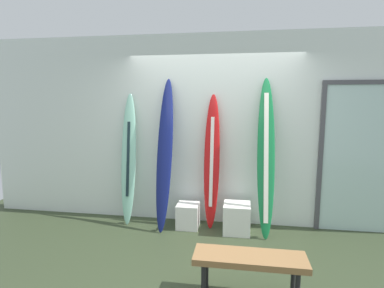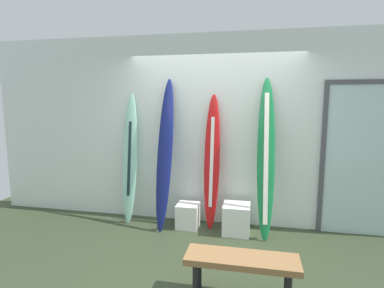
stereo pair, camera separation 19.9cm
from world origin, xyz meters
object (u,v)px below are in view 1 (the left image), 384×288
(surfboard_crimson, at_px, (212,163))
(glass_door, at_px, (363,156))
(surfboard_emerald, at_px, (266,158))
(display_block_center, at_px, (237,218))
(surfboard_seafoam, at_px, (129,160))
(display_block_left, at_px, (188,216))
(surfboard_navy, at_px, (165,155))
(bench, at_px, (250,261))

(surfboard_crimson, distance_m, glass_door, 2.09)
(surfboard_emerald, bearing_deg, display_block_center, -174.30)
(surfboard_seafoam, xyz_separation_m, surfboard_emerald, (1.99, -0.10, 0.11))
(display_block_left, bearing_deg, surfboard_crimson, 16.40)
(surfboard_crimson, relative_size, display_block_left, 5.52)
(surfboard_emerald, xyz_separation_m, display_block_left, (-1.08, 0.02, -0.89))
(display_block_left, xyz_separation_m, display_block_center, (0.71, -0.06, 0.03))
(surfboard_navy, distance_m, glass_door, 2.76)
(surfboard_crimson, bearing_deg, surfboard_emerald, -9.07)
(display_block_center, bearing_deg, surfboard_emerald, 5.70)
(surfboard_navy, height_order, surfboard_emerald, same)
(display_block_center, distance_m, bench, 1.49)
(surfboard_emerald, bearing_deg, surfboard_crimson, 170.93)
(bench, bearing_deg, surfboard_navy, 128.08)
(surfboard_crimson, distance_m, display_block_left, 0.85)
(display_block_center, relative_size, glass_door, 0.19)
(surfboard_seafoam, height_order, display_block_center, surfboard_seafoam)
(surfboard_navy, height_order, glass_door, surfboard_navy)
(surfboard_crimson, relative_size, surfboard_emerald, 0.90)
(surfboard_seafoam, xyz_separation_m, glass_door, (3.33, 0.18, 0.13))
(surfboard_seafoam, xyz_separation_m, surfboard_navy, (0.58, -0.11, 0.11))
(surfboard_navy, bearing_deg, glass_door, 5.93)
(surfboard_navy, distance_m, display_block_center, 1.35)
(surfboard_seafoam, relative_size, surfboard_emerald, 0.90)
(surfboard_navy, relative_size, glass_door, 1.02)
(surfboard_crimson, bearing_deg, display_block_center, -22.75)
(surfboard_navy, height_order, surfboard_crimson, surfboard_navy)
(display_block_center, height_order, glass_door, glass_door)
(glass_door, bearing_deg, surfboard_emerald, -168.28)
(surfboard_seafoam, height_order, surfboard_crimson, surfboard_seafoam)
(bench, bearing_deg, surfboard_emerald, 81.00)
(surfboard_navy, xyz_separation_m, bench, (1.17, -1.50, -0.69))
(surfboard_navy, relative_size, display_block_left, 6.16)
(surfboard_emerald, distance_m, bench, 1.67)
(surfboard_emerald, height_order, glass_door, surfboard_emerald)
(surfboard_crimson, xyz_separation_m, glass_door, (2.08, 0.16, 0.14))
(surfboard_crimson, distance_m, bench, 1.80)
(display_block_center, relative_size, bench, 0.40)
(glass_door, bearing_deg, surfboard_navy, -174.07)
(surfboard_emerald, relative_size, display_block_center, 5.27)
(display_block_center, bearing_deg, glass_door, 10.42)
(surfboard_seafoam, height_order, surfboard_emerald, surfboard_emerald)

